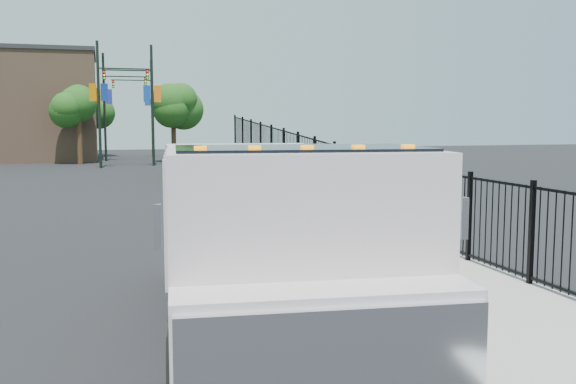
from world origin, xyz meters
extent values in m
plane|color=black|center=(0.00, 0.00, 0.00)|extent=(120.00, 120.00, 0.00)
cube|color=#9E998E|center=(1.93, -2.00, 0.06)|extent=(3.55, 12.00, 0.12)
cube|color=#ADAAA3|center=(0.00, -2.00, 0.08)|extent=(0.30, 12.00, 0.16)
cube|color=#9E998E|center=(2.12, 16.00, 0.00)|extent=(3.95, 24.06, 3.19)
cube|color=black|center=(3.55, 12.00, 0.90)|extent=(0.10, 28.00, 1.80)
cube|color=black|center=(-1.58, -0.89, 0.59)|extent=(1.84, 7.34, 0.24)
cube|color=silver|center=(-1.84, -3.33, 1.66)|extent=(2.75, 2.61, 2.14)
cube|color=silver|center=(-1.98, -4.66, 1.12)|extent=(2.58, 1.01, 1.07)
cube|color=silver|center=(-2.02, -5.06, 1.12)|extent=(2.45, 0.35, 0.91)
cube|color=black|center=(-1.87, -3.60, 2.30)|extent=(2.49, 1.63, 0.91)
cube|color=silver|center=(-1.43, 0.49, 1.66)|extent=(3.03, 4.74, 1.82)
cube|color=silver|center=(-3.28, -4.25, 2.14)|extent=(0.07, 0.07, 0.37)
cube|color=silver|center=(-0.62, -4.54, 2.14)|extent=(0.07, 0.07, 0.37)
cube|color=orange|center=(-2.86, -3.87, 2.75)|extent=(0.12, 0.10, 0.06)
cube|color=orange|center=(-2.39, -3.92, 2.75)|extent=(0.12, 0.10, 0.06)
cube|color=orange|center=(-1.91, -3.97, 2.75)|extent=(0.12, 0.10, 0.06)
cube|color=orange|center=(-1.43, -4.02, 2.75)|extent=(0.12, 0.10, 0.06)
cube|color=orange|center=(-0.95, -4.07, 2.75)|extent=(0.12, 0.10, 0.06)
cylinder|color=black|center=(-0.80, -4.20, 0.53)|extent=(0.45, 1.10, 1.07)
cylinder|color=black|center=(-2.48, 1.25, 0.53)|extent=(0.45, 1.10, 1.07)
cylinder|color=black|center=(-0.24, 1.01, 0.53)|extent=(0.45, 1.10, 1.07)
cylinder|color=black|center=(-2.35, 2.42, 0.53)|extent=(0.45, 1.10, 1.07)
cylinder|color=black|center=(-0.12, 2.18, 0.53)|extent=(0.45, 1.10, 1.07)
imported|color=#53172A|center=(1.03, -0.78, 1.08)|extent=(0.71, 0.83, 1.91)
ellipsoid|color=silver|center=(1.64, 0.90, 0.17)|extent=(0.38, 0.38, 0.10)
cylinder|color=black|center=(-3.75, 33.04, 4.00)|extent=(0.18, 0.18, 8.00)
cube|color=black|center=(-2.15, 33.04, 6.30)|extent=(3.20, 0.08, 0.08)
cube|color=black|center=(-0.71, 33.04, 5.95)|extent=(0.18, 0.22, 0.60)
cube|color=navy|center=(-3.40, 33.04, 4.80)|extent=(0.45, 0.04, 1.10)
cube|color=#C16B03|center=(-4.10, 33.04, 4.80)|extent=(0.45, 0.04, 1.10)
cylinder|color=black|center=(-0.32, 34.38, 4.00)|extent=(0.18, 0.18, 8.00)
cube|color=black|center=(-1.92, 34.38, 6.30)|extent=(3.20, 0.08, 0.08)
cube|color=black|center=(-3.36, 34.38, 5.95)|extent=(0.18, 0.22, 0.60)
cube|color=orange|center=(0.03, 34.38, 4.80)|extent=(0.45, 0.04, 1.10)
cube|color=#113D95|center=(-0.67, 34.38, 4.80)|extent=(0.45, 0.04, 1.10)
cylinder|color=black|center=(-3.37, 40.53, 4.00)|extent=(0.18, 0.18, 8.00)
cube|color=black|center=(-1.77, 40.53, 6.30)|extent=(3.20, 0.08, 0.08)
cube|color=black|center=(-0.33, 40.53, 5.95)|extent=(0.18, 0.22, 0.60)
cube|color=#272F9F|center=(-3.02, 40.53, 4.80)|extent=(0.45, 0.04, 1.10)
cube|color=gold|center=(-3.72, 40.53, 4.80)|extent=(0.45, 0.04, 1.10)
cylinder|color=black|center=(0.43, 44.84, 4.00)|extent=(0.18, 0.18, 8.00)
cube|color=black|center=(-1.17, 44.84, 6.30)|extent=(3.20, 0.08, 0.08)
cube|color=black|center=(-2.61, 44.84, 5.95)|extent=(0.18, 0.22, 0.60)
cube|color=gold|center=(0.78, 44.84, 4.80)|extent=(0.45, 0.04, 1.10)
cube|color=#1E4690|center=(0.08, 44.84, 4.80)|extent=(0.45, 0.04, 1.10)
cylinder|color=#382314|center=(-5.11, 37.22, 1.60)|extent=(0.36, 0.36, 3.20)
sphere|color=#194714|center=(-5.11, 37.22, 4.00)|extent=(2.65, 2.65, 2.65)
cylinder|color=#382314|center=(1.43, 38.05, 1.60)|extent=(0.36, 0.36, 3.20)
sphere|color=#194714|center=(1.43, 38.05, 4.00)|extent=(2.74, 2.74, 2.74)
cylinder|color=#382314|center=(-4.18, 47.43, 1.60)|extent=(0.36, 0.36, 3.20)
sphere|color=#194714|center=(-4.18, 47.43, 4.00)|extent=(3.13, 3.13, 3.13)
cube|color=#8C664C|center=(-9.00, 44.00, 4.00)|extent=(10.00, 10.00, 8.00)
camera|label=1|loc=(-3.70, -9.51, 3.00)|focal=40.00mm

